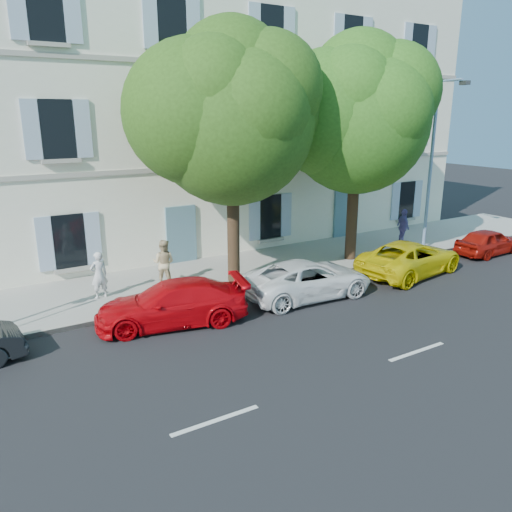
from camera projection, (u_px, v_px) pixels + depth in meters
ground at (323, 305)px, 16.59m from camera, size 90.00×90.00×0.00m
sidewalk at (254, 268)px, 20.23m from camera, size 36.00×4.50×0.15m
kerb at (284, 283)px, 18.44m from camera, size 36.00×0.16×0.16m
building at (191, 116)px, 23.33m from camera, size 28.00×7.00×12.00m
car_red_coupe at (172, 303)px, 14.90m from camera, size 4.82×2.83×1.31m
car_white_coupe at (307, 279)px, 17.13m from camera, size 4.73×2.39×1.28m
car_yellow_supercar at (410, 258)px, 19.58m from camera, size 5.06×2.92×1.33m
car_red_hatchback at (488, 242)px, 22.35m from camera, size 3.51×1.48×1.18m
tree_left at (232, 123)px, 17.01m from camera, size 5.68×5.68×8.81m
tree_right at (357, 122)px, 19.82m from camera, size 5.71×5.71×8.80m
street_lamp at (434, 157)px, 21.57m from camera, size 0.39×1.57×7.33m
pedestrian_a at (99, 275)px, 16.58m from camera, size 0.63×0.46×1.60m
pedestrian_b at (164, 263)px, 17.77m from camera, size 1.04×1.02×1.69m
pedestrian_c at (403, 227)px, 23.46m from camera, size 0.70×1.07×1.69m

